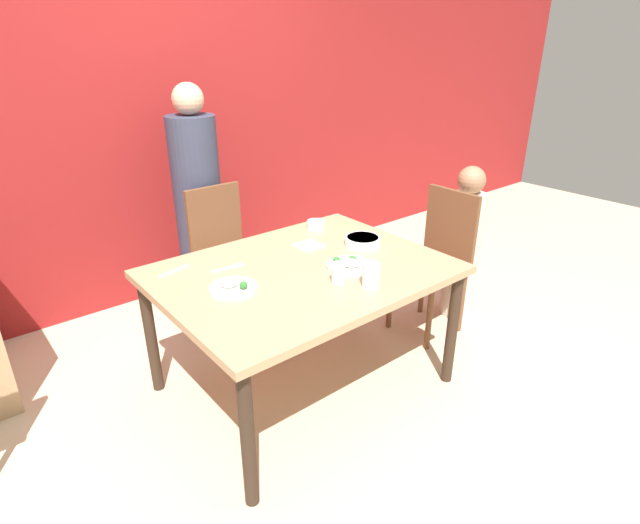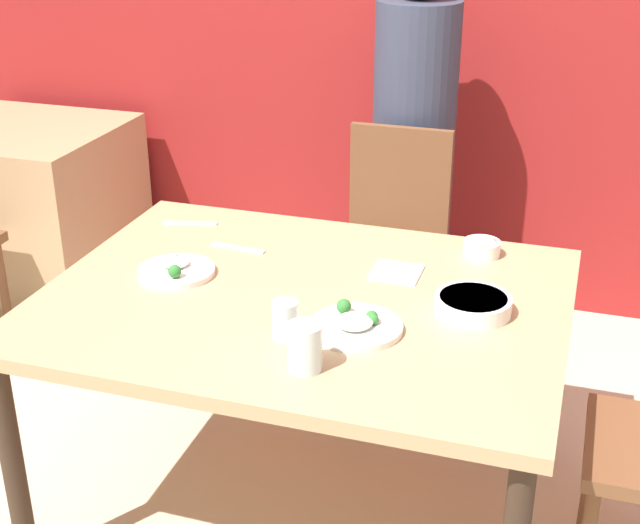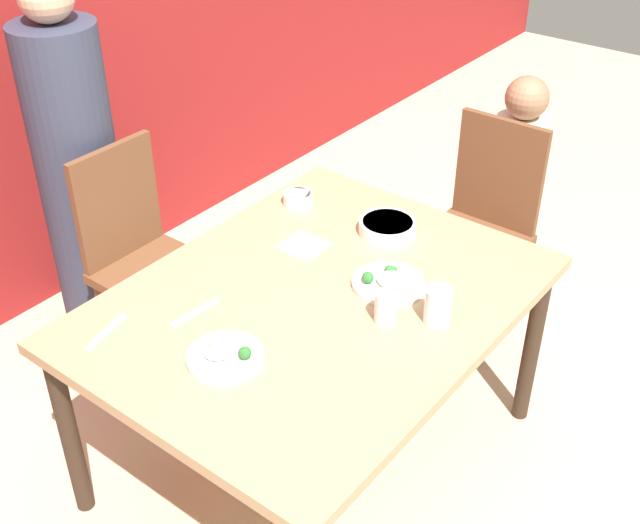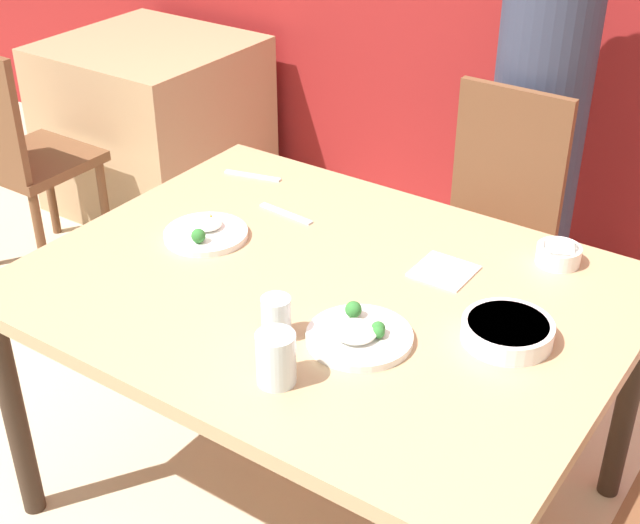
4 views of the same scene
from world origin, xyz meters
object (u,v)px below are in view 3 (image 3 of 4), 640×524
Objects in this scene: glass_water_tall at (385,307)px; chair_child_spot at (481,224)px; plate_rice_adult at (225,356)px; chair_adult_spot at (143,255)px; bowl_curry at (387,227)px; person_adult at (80,182)px; person_child at (512,199)px.

chair_child_spot is at bearing 10.96° from glass_water_tall.
chair_child_spot is 4.18× the size of plate_rice_adult.
chair_adult_spot reaches higher than glass_water_tall.
glass_water_tall is at bearing -146.99° from bowl_curry.
glass_water_tall is (-0.01, -1.46, 0.06)m from person_adult.
person_adult is 1.28m from plate_rice_adult.
person_adult reaches higher than chair_child_spot.
chair_adult_spot is at bearing -132.52° from chair_child_spot.
chair_child_spot is 0.65m from bowl_curry.
bowl_curry is 0.85m from plate_rice_adult.
chair_child_spot is at bearing -7.56° from bowl_curry.
person_child reaches higher than chair_adult_spot.
person_adult reaches higher than plate_rice_adult.
person_child is 4.74× the size of plate_rice_adult.
chair_child_spot is at bearing -42.52° from chair_adult_spot.
person_child is 1.35m from glass_water_tall.
glass_water_tall is at bearing -30.95° from plate_rice_adult.
plate_rice_adult is at bearing -92.29° from chair_child_spot.
glass_water_tall is (-0.01, -1.13, 0.27)m from chair_adult_spot.
person_child is 10.47× the size of glass_water_tall.
person_child is (1.30, -0.93, -0.00)m from chair_adult_spot.
plate_rice_adult is at bearing 178.08° from person_child.
person_child is at bearing 8.63° from glass_water_tall.
person_adult is at bearing 90.00° from chair_adult_spot.
person_child is at bearing -44.17° from person_adult.
plate_rice_adult is (-0.85, -0.02, -0.01)m from bowl_curry.
glass_water_tall is at bearing -90.39° from chair_adult_spot.
person_adult is 1.25m from bowl_curry.
chair_child_spot is 1.47m from plate_rice_adult.
plate_rice_adult reaches higher than bowl_curry.
person_child is 1.75m from plate_rice_adult.
bowl_curry is 2.01× the size of glass_water_tall.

